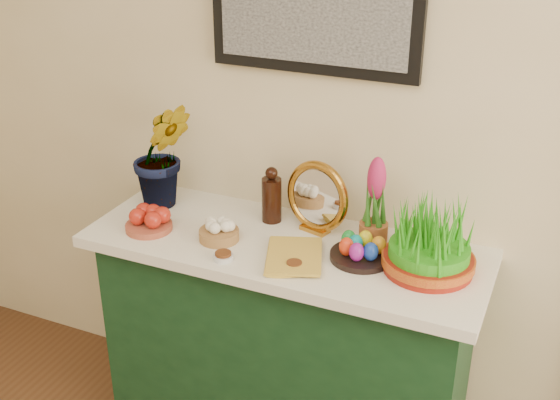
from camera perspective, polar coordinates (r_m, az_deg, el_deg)
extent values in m
cube|color=beige|center=(2.40, 8.30, 7.83)|extent=(4.00, 0.04, 2.70)
cube|color=#153B1E|center=(2.69, 0.44, -12.08)|extent=(1.30, 0.45, 0.85)
cube|color=white|center=(2.45, 0.48, -3.78)|extent=(1.40, 0.55, 0.04)
imported|color=#2C691D|center=(2.63, -9.63, 5.00)|extent=(0.35, 0.35, 0.54)
cylinder|color=#A24932|center=(2.55, -10.60, -2.14)|extent=(0.21, 0.21, 0.02)
cylinder|color=#A97244|center=(2.45, -4.97, -2.84)|extent=(0.18, 0.18, 0.04)
cylinder|color=black|center=(2.54, -0.68, 0.01)|extent=(0.07, 0.07, 0.17)
sphere|color=black|center=(2.50, -0.70, 2.20)|extent=(0.05, 0.05, 0.05)
cube|color=#B57C27|center=(2.50, 2.85, -2.37)|extent=(0.11, 0.08, 0.02)
torus|color=#B57C27|center=(2.46, 3.04, 0.28)|extent=(0.26, 0.12, 0.26)
cylinder|color=silver|center=(2.46, 3.00, 0.24)|extent=(0.20, 0.08, 0.20)
imported|color=gold|center=(2.32, -1.11, -4.49)|extent=(0.24, 0.28, 0.03)
cylinder|color=silver|center=(2.33, -4.63, -4.65)|extent=(0.07, 0.07, 0.02)
cylinder|color=#592D14|center=(2.32, -4.64, -4.36)|extent=(0.05, 0.05, 0.01)
cylinder|color=silver|center=(2.27, 1.16, -5.45)|extent=(0.06, 0.06, 0.02)
cylinder|color=#592D14|center=(2.26, 1.17, -5.17)|extent=(0.05, 0.05, 0.01)
cylinder|color=black|center=(2.34, 6.59, -4.56)|extent=(0.24, 0.24, 0.02)
ellipsoid|color=red|center=(2.30, 5.43, -3.79)|extent=(0.05, 0.05, 0.06)
ellipsoid|color=#173BA6|center=(2.28, 7.39, -4.19)|extent=(0.05, 0.05, 0.06)
ellipsoid|color=yellow|center=(2.35, 6.95, -3.20)|extent=(0.05, 0.05, 0.06)
ellipsoid|color=#198E32|center=(2.35, 5.60, -3.18)|extent=(0.05, 0.05, 0.06)
ellipsoid|color=orange|center=(2.33, 8.01, -3.66)|extent=(0.05, 0.05, 0.06)
ellipsoid|color=#961B94|center=(2.28, 6.24, -4.22)|extent=(0.05, 0.05, 0.06)
ellipsoid|color=#0C929B|center=(2.32, 6.16, -3.55)|extent=(0.05, 0.05, 0.06)
cylinder|color=#9C542B|center=(2.42, 7.58, -2.73)|extent=(0.10, 0.10, 0.08)
ellipsoid|color=#B02352|center=(2.33, 7.87, 1.74)|extent=(0.06, 0.06, 0.15)
cylinder|color=maroon|center=(2.30, 11.92, -5.03)|extent=(0.29, 0.29, 0.05)
cylinder|color=#9D100F|center=(2.30, 11.95, -4.81)|extent=(0.30, 0.30, 0.03)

